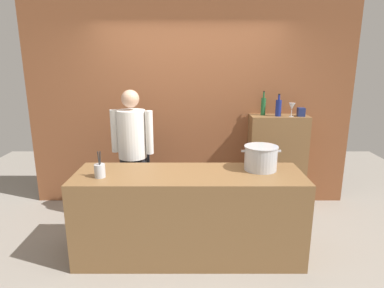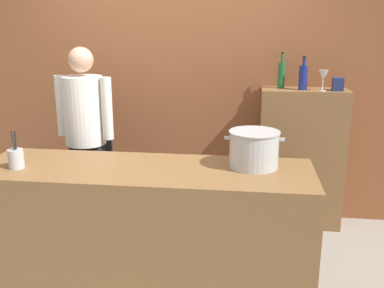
{
  "view_description": "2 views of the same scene",
  "coord_description": "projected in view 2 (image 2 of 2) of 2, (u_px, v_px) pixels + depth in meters",
  "views": [
    {
      "loc": [
        0.03,
        -3.11,
        2.0
      ],
      "look_at": [
        0.05,
        0.43,
        1.09
      ],
      "focal_mm": 30.86,
      "sensor_mm": 36.0,
      "label": 1
    },
    {
      "loc": [
        0.67,
        -2.75,
        1.85
      ],
      "look_at": [
        0.28,
        0.4,
        0.97
      ],
      "focal_mm": 40.93,
      "sensor_mm": 36.0,
      "label": 2
    }
  ],
  "objects": [
    {
      "name": "ground_plane",
      "position": [
        148.0,
        284.0,
        3.2
      ],
      "size": [
        8.0,
        8.0,
        0.0
      ],
      "primitive_type": "plane",
      "color": "gray"
    },
    {
      "name": "brick_back_panel",
      "position": [
        176.0,
        61.0,
        4.14
      ],
      "size": [
        4.4,
        0.1,
        3.0
      ],
      "primitive_type": "cube",
      "color": "brown",
      "rests_on": "ground_plane"
    },
    {
      "name": "prep_counter",
      "position": [
        146.0,
        228.0,
        3.08
      ],
      "size": [
        2.28,
        0.7,
        0.9
      ],
      "primitive_type": "cube",
      "color": "brown",
      "rests_on": "ground_plane"
    },
    {
      "name": "bar_cabinet",
      "position": [
        300.0,
        159.0,
        4.03
      ],
      "size": [
        0.76,
        0.32,
        1.28
      ],
      "primitive_type": "cube",
      "color": "brown",
      "rests_on": "ground_plane"
    },
    {
      "name": "chef",
      "position": [
        86.0,
        129.0,
        3.75
      ],
      "size": [
        0.52,
        0.39,
        1.66
      ],
      "rotation": [
        0.0,
        0.0,
        2.95
      ],
      "color": "black",
      "rests_on": "ground_plane"
    },
    {
      "name": "stockpot_large",
      "position": [
        254.0,
        149.0,
        2.95
      ],
      "size": [
        0.4,
        0.34,
        0.25
      ],
      "color": "#B7BABF",
      "rests_on": "prep_counter"
    },
    {
      "name": "utensil_crock",
      "position": [
        16.0,
        158.0,
        2.94
      ],
      "size": [
        0.1,
        0.1,
        0.26
      ],
      "color": "#B7BABF",
      "rests_on": "prep_counter"
    },
    {
      "name": "wine_bottle_cobalt",
      "position": [
        303.0,
        77.0,
        3.79
      ],
      "size": [
        0.08,
        0.08,
        0.29
      ],
      "color": "navy",
      "rests_on": "bar_cabinet"
    },
    {
      "name": "wine_bottle_green",
      "position": [
        281.0,
        75.0,
        3.89
      ],
      "size": [
        0.06,
        0.06,
        0.32
      ],
      "color": "#1E592D",
      "rests_on": "bar_cabinet"
    },
    {
      "name": "wine_glass_short",
      "position": [
        323.0,
        76.0,
        3.73
      ],
      "size": [
        0.08,
        0.08,
        0.18
      ],
      "color": "silver",
      "rests_on": "bar_cabinet"
    },
    {
      "name": "spice_tin_navy",
      "position": [
        338.0,
        84.0,
        3.76
      ],
      "size": [
        0.09,
        0.09,
        0.11
      ],
      "primitive_type": "cube",
      "color": "navy",
      "rests_on": "bar_cabinet"
    }
  ]
}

